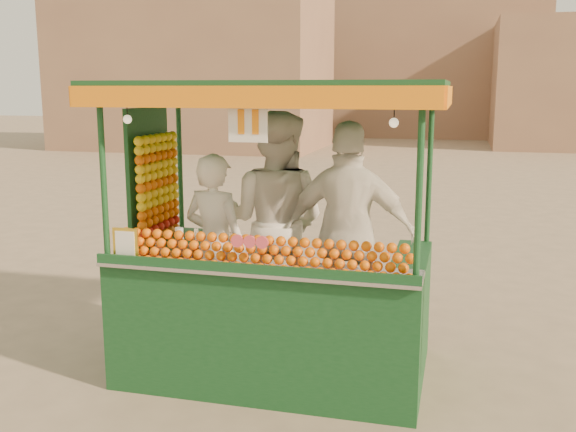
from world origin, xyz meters
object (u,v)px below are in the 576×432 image
(juice_cart, at_px, (266,283))
(vendor_left, at_px, (215,246))
(vendor_middle, at_px, (276,221))
(vendor_right, at_px, (349,235))

(juice_cart, height_order, vendor_left, juice_cart)
(vendor_middle, bearing_deg, juice_cart, 102.58)
(juice_cart, distance_m, vendor_left, 0.54)
(vendor_right, bearing_deg, vendor_left, 3.36)
(juice_cart, relative_size, vendor_right, 1.45)
(vendor_middle, xyz_separation_m, vendor_right, (0.67, -0.23, -0.03))
(juice_cart, xyz_separation_m, vendor_left, (-0.47, 0.08, 0.27))
(vendor_middle, bearing_deg, vendor_left, 44.16)
(juice_cart, distance_m, vendor_middle, 0.59)
(vendor_left, relative_size, vendor_right, 0.85)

